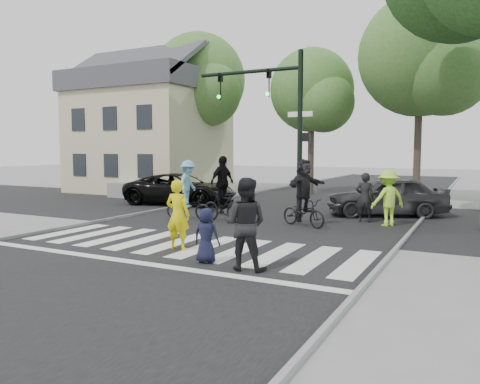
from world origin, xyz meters
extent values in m
plane|color=gray|center=(0.00, 0.00, 0.00)|extent=(120.00, 120.00, 0.00)
cube|color=black|center=(0.00, 5.00, 0.01)|extent=(10.00, 70.00, 0.01)
cube|color=black|center=(0.00, 8.00, 0.01)|extent=(70.00, 10.00, 0.01)
cube|color=gray|center=(-5.05, 5.00, 0.05)|extent=(0.10, 70.00, 0.10)
cube|color=gray|center=(5.05, 5.00, 0.05)|extent=(0.10, 70.00, 0.10)
cube|color=silver|center=(-4.50, 1.00, 0.01)|extent=(0.55, 3.00, 0.01)
cube|color=silver|center=(-3.50, 1.00, 0.01)|extent=(0.55, 3.00, 0.01)
cube|color=silver|center=(-2.50, 1.00, 0.01)|extent=(0.55, 3.00, 0.01)
cube|color=silver|center=(-1.50, 1.00, 0.01)|extent=(0.55, 3.00, 0.01)
cube|color=silver|center=(-0.50, 1.00, 0.01)|extent=(0.55, 3.00, 0.01)
cube|color=silver|center=(0.50, 1.00, 0.01)|extent=(0.55, 3.00, 0.01)
cube|color=silver|center=(1.50, 1.00, 0.01)|extent=(0.55, 3.00, 0.01)
cube|color=silver|center=(2.50, 1.00, 0.01)|extent=(0.55, 3.00, 0.01)
cube|color=silver|center=(3.50, 1.00, 0.01)|extent=(0.55, 3.00, 0.01)
cube|color=silver|center=(4.50, 1.00, 0.01)|extent=(0.55, 3.00, 0.01)
cube|color=silver|center=(0.00, -1.20, 0.01)|extent=(10.00, 0.30, 0.01)
cylinder|color=black|center=(1.20, 6.20, 3.00)|extent=(0.18, 0.18, 6.00)
cylinder|color=black|center=(-0.80, 6.20, 5.40)|extent=(4.00, 0.14, 0.14)
imported|color=black|center=(0.00, 6.20, 4.95)|extent=(0.16, 0.20, 1.00)
sphere|color=#19E533|center=(0.00, 6.08, 4.55)|extent=(0.14, 0.14, 0.14)
imported|color=black|center=(-2.00, 6.20, 4.95)|extent=(0.16, 0.20, 1.00)
sphere|color=#19E533|center=(-2.00, 6.08, 4.55)|extent=(0.14, 0.14, 0.14)
cube|color=black|center=(1.42, 6.20, 3.00)|extent=(0.28, 0.18, 0.30)
cube|color=#FF660C|center=(1.53, 6.20, 3.00)|extent=(0.02, 0.14, 0.20)
cube|color=white|center=(1.20, 6.20, 3.80)|extent=(0.90, 0.04, 0.18)
cylinder|color=brown|center=(-14.00, 16.20, 2.97)|extent=(0.36, 0.36, 5.95)
sphere|color=#3D782E|center=(-14.00, 16.20, 6.38)|extent=(5.20, 5.20, 5.20)
sphere|color=#3D782E|center=(-12.96, 15.42, 5.53)|extent=(3.64, 3.64, 3.64)
cylinder|color=brown|center=(-9.00, 15.70, 3.22)|extent=(0.36, 0.36, 6.44)
sphere|color=#3D782E|center=(-9.00, 15.70, 6.90)|extent=(5.80, 5.80, 5.80)
sphere|color=#3D782E|center=(-7.84, 14.83, 5.98)|extent=(4.06, 4.06, 4.06)
cylinder|color=brown|center=(-2.00, 16.80, 2.80)|extent=(0.36, 0.36, 5.60)
sphere|color=#3D782E|center=(-2.00, 16.80, 6.00)|extent=(4.80, 4.80, 4.80)
sphere|color=#3D782E|center=(-1.04, 16.08, 5.20)|extent=(3.36, 3.36, 3.36)
cylinder|color=brown|center=(4.00, 15.50, 3.36)|extent=(0.36, 0.36, 6.72)
sphere|color=#3D782E|center=(4.00, 15.50, 7.20)|extent=(6.00, 6.00, 6.00)
sphere|color=#3D782E|center=(5.20, 14.60, 6.24)|extent=(4.20, 4.20, 4.20)
cube|color=beige|center=(-11.50, 14.00, 3.00)|extent=(8.00, 7.00, 6.00)
cube|color=#47474C|center=(-11.50, 14.00, 6.60)|extent=(8.40, 7.40, 1.20)
cube|color=#47474C|center=(-11.50, 12.15, 7.60)|extent=(8.40, 3.69, 2.44)
cube|color=#47474C|center=(-11.50, 15.85, 7.60)|extent=(8.40, 3.69, 2.44)
cube|color=black|center=(-13.90, 10.48, 1.70)|extent=(1.00, 0.06, 1.30)
cube|color=black|center=(-13.90, 10.48, 4.30)|extent=(1.00, 0.06, 1.30)
cube|color=black|center=(-11.50, 10.48, 1.70)|extent=(1.00, 0.06, 1.30)
cube|color=black|center=(-11.50, 10.48, 4.30)|extent=(1.00, 0.06, 1.30)
cube|color=black|center=(-9.10, 10.48, 1.70)|extent=(1.00, 0.06, 1.30)
cube|color=black|center=(-9.10, 10.48, 4.30)|extent=(1.00, 0.06, 1.30)
cube|color=gray|center=(-10.00, 10.20, 0.40)|extent=(2.00, 1.20, 0.80)
imported|color=yellow|center=(0.06, 0.41, 0.90)|extent=(0.69, 0.48, 1.80)
imported|color=black|center=(1.44, -0.46, 0.63)|extent=(0.66, 0.47, 1.25)
imported|color=black|center=(2.50, -0.62, 0.99)|extent=(1.06, 0.89, 1.98)
imported|color=black|center=(-2.71, 5.02, 0.45)|extent=(1.81, 0.94, 0.90)
imported|color=#70AECE|center=(-2.71, 5.02, 1.32)|extent=(0.86, 1.23, 1.73)
imported|color=black|center=(-1.24, 4.99, 0.54)|extent=(1.87, 0.92, 1.08)
imported|color=black|center=(-1.24, 4.99, 1.42)|extent=(0.70, 1.17, 1.86)
imported|color=black|center=(1.67, 5.37, 0.47)|extent=(1.89, 1.24, 0.94)
imported|color=black|center=(1.67, 5.37, 1.37)|extent=(1.11, 1.74, 1.80)
imported|color=black|center=(-5.62, 8.77, 0.73)|extent=(5.56, 3.20, 1.46)
imported|color=#38373C|center=(3.66, 9.26, 0.77)|extent=(4.87, 3.46, 1.54)
imported|color=#BBFF3B|center=(4.14, 6.76, 0.94)|extent=(1.36, 1.35, 1.89)
imported|color=black|center=(3.27, 7.22, 0.89)|extent=(0.71, 0.53, 1.77)
camera|label=1|loc=(6.91, -9.36, 2.54)|focal=35.00mm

